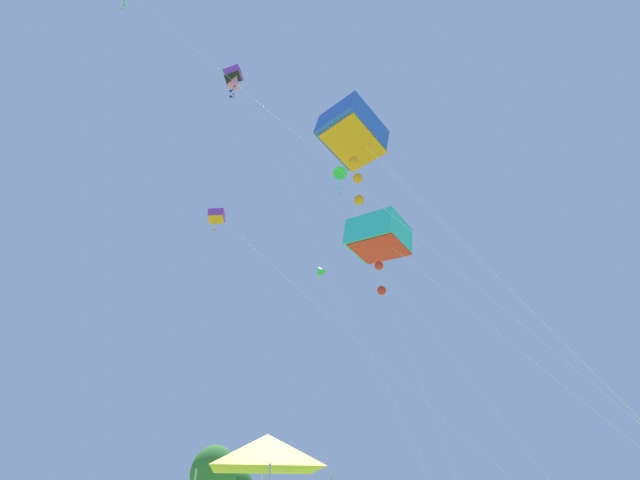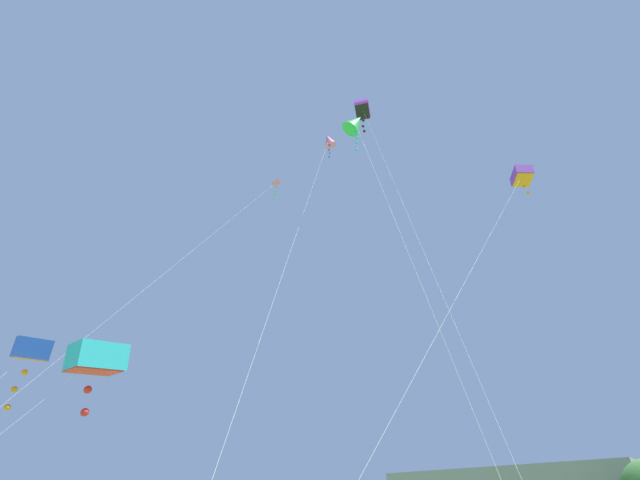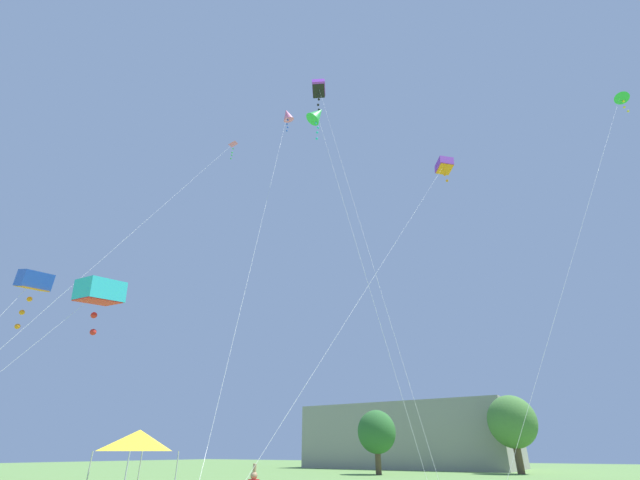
{
  "view_description": "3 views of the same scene",
  "coord_description": "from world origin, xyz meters",
  "px_view_note": "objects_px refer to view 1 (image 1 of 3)",
  "views": [
    {
      "loc": [
        -17.81,
        -2.46,
        1.52
      ],
      "look_at": [
        -6.31,
        5.76,
        10.52
      ],
      "focal_mm": 24.0,
      "sensor_mm": 36.0,
      "label": 1
    },
    {
      "loc": [
        6.79,
        -2.97,
        3.97
      ],
      "look_at": [
        -2.37,
        6.9,
        12.65
      ],
      "focal_mm": 24.0,
      "sensor_mm": 36.0,
      "label": 2
    },
    {
      "loc": [
        8.49,
        -7.11,
        2.4
      ],
      "look_at": [
        -1.47,
        8.73,
        11.66
      ],
      "focal_mm": 24.0,
      "sensor_mm": 36.0,
      "label": 3
    }
  ],
  "objects_px": {
    "kite_cyan_box_0": "(378,238)",
    "kite_green_diamond_6": "(340,172)",
    "kite_green_diamond_1": "(320,270)",
    "festival_tent": "(267,452)",
    "kite_pink_diamond_3": "(235,82)",
    "kite_purple_box_4": "(217,216)",
    "kite_blue_box_2": "(352,134)",
    "kite_purple_box_5": "(233,76)"
  },
  "relations": [
    {
      "from": "kite_pink_diamond_3",
      "to": "kite_cyan_box_0",
      "type": "bearing_deg",
      "value": -99.3
    },
    {
      "from": "kite_green_diamond_1",
      "to": "kite_green_diamond_6",
      "type": "height_order",
      "value": "kite_green_diamond_1"
    },
    {
      "from": "kite_blue_box_2",
      "to": "kite_pink_diamond_3",
      "type": "xyz_separation_m",
      "value": [
        4.93,
        11.17,
        15.81
      ]
    },
    {
      "from": "kite_cyan_box_0",
      "to": "kite_purple_box_4",
      "type": "bearing_deg",
      "value": 63.91
    },
    {
      "from": "kite_cyan_box_0",
      "to": "kite_green_diamond_1",
      "type": "height_order",
      "value": "kite_green_diamond_1"
    },
    {
      "from": "kite_purple_box_5",
      "to": "kite_pink_diamond_3",
      "type": "bearing_deg",
      "value": -122.7
    },
    {
      "from": "festival_tent",
      "to": "kite_green_diamond_1",
      "type": "bearing_deg",
      "value": 32.71
    },
    {
      "from": "kite_blue_box_2",
      "to": "kite_green_diamond_6",
      "type": "relative_size",
      "value": 0.49
    },
    {
      "from": "festival_tent",
      "to": "kite_cyan_box_0",
      "type": "distance_m",
      "value": 6.52
    },
    {
      "from": "kite_purple_box_4",
      "to": "festival_tent",
      "type": "bearing_deg",
      "value": -121.68
    },
    {
      "from": "kite_purple_box_5",
      "to": "kite_green_diamond_6",
      "type": "relative_size",
      "value": 1.5
    },
    {
      "from": "kite_green_diamond_1",
      "to": "kite_purple_box_4",
      "type": "bearing_deg",
      "value": 168.2
    },
    {
      "from": "kite_pink_diamond_3",
      "to": "kite_purple_box_4",
      "type": "distance_m",
      "value": 13.5
    },
    {
      "from": "festival_tent",
      "to": "kite_blue_box_2",
      "type": "distance_m",
      "value": 8.29
    },
    {
      "from": "festival_tent",
      "to": "kite_green_diamond_6",
      "type": "height_order",
      "value": "kite_green_diamond_6"
    },
    {
      "from": "festival_tent",
      "to": "kite_green_diamond_1",
      "type": "xyz_separation_m",
      "value": [
        22.58,
        14.5,
        19.87
      ]
    },
    {
      "from": "kite_purple_box_4",
      "to": "kite_purple_box_5",
      "type": "height_order",
      "value": "kite_purple_box_5"
    },
    {
      "from": "kite_cyan_box_0",
      "to": "kite_purple_box_4",
      "type": "relative_size",
      "value": 0.37
    },
    {
      "from": "festival_tent",
      "to": "kite_purple_box_4",
      "type": "bearing_deg",
      "value": 58.32
    },
    {
      "from": "kite_purple_box_4",
      "to": "kite_cyan_box_0",
      "type": "bearing_deg",
      "value": -116.09
    },
    {
      "from": "kite_purple_box_4",
      "to": "kite_green_diamond_6",
      "type": "relative_size",
      "value": 1.23
    },
    {
      "from": "kite_purple_box_4",
      "to": "kite_green_diamond_6",
      "type": "bearing_deg",
      "value": -101.39
    },
    {
      "from": "kite_blue_box_2",
      "to": "kite_purple_box_5",
      "type": "bearing_deg",
      "value": 64.62
    },
    {
      "from": "kite_blue_box_2",
      "to": "kite_purple_box_4",
      "type": "bearing_deg",
      "value": 58.4
    },
    {
      "from": "festival_tent",
      "to": "kite_blue_box_2",
      "type": "xyz_separation_m",
      "value": [
        -2.82,
        -4.64,
        6.27
      ]
    },
    {
      "from": "kite_cyan_box_0",
      "to": "kite_green_diamond_6",
      "type": "xyz_separation_m",
      "value": [
        7.04,
        5.68,
        10.59
      ]
    },
    {
      "from": "kite_purple_box_5",
      "to": "kite_cyan_box_0",
      "type": "bearing_deg",
      "value": -103.99
    },
    {
      "from": "kite_green_diamond_1",
      "to": "kite_green_diamond_6",
      "type": "distance_m",
      "value": 19.78
    },
    {
      "from": "festival_tent",
      "to": "kite_green_diamond_1",
      "type": "distance_m",
      "value": 33.39
    },
    {
      "from": "kite_blue_box_2",
      "to": "kite_green_diamond_6",
      "type": "xyz_separation_m",
      "value": [
        10.35,
        6.87,
        9.83
      ]
    },
    {
      "from": "festival_tent",
      "to": "kite_green_diamond_6",
      "type": "bearing_deg",
      "value": 16.49
    },
    {
      "from": "kite_green_diamond_1",
      "to": "kite_cyan_box_0",
      "type": "bearing_deg",
      "value": -140.91
    },
    {
      "from": "kite_pink_diamond_3",
      "to": "kite_purple_box_4",
      "type": "relative_size",
      "value": 1.06
    },
    {
      "from": "festival_tent",
      "to": "kite_pink_diamond_3",
      "type": "relative_size",
      "value": 0.13
    },
    {
      "from": "kite_cyan_box_0",
      "to": "kite_purple_box_5",
      "type": "distance_m",
      "value": 23.93
    },
    {
      "from": "kite_blue_box_2",
      "to": "festival_tent",
      "type": "bearing_deg",
      "value": 58.72
    },
    {
      "from": "kite_purple_box_4",
      "to": "kite_purple_box_5",
      "type": "xyz_separation_m",
      "value": [
        -7.0,
        -8.32,
        5.21
      ]
    },
    {
      "from": "festival_tent",
      "to": "kite_pink_diamond_3",
      "type": "height_order",
      "value": "kite_pink_diamond_3"
    },
    {
      "from": "festival_tent",
      "to": "kite_cyan_box_0",
      "type": "relative_size",
      "value": 0.36
    },
    {
      "from": "kite_green_diamond_1",
      "to": "kite_blue_box_2",
      "type": "xyz_separation_m",
      "value": [
        -25.4,
        -19.14,
        -13.6
      ]
    },
    {
      "from": "kite_green_diamond_6",
      "to": "festival_tent",
      "type": "bearing_deg",
      "value": -163.51
    },
    {
      "from": "festival_tent",
      "to": "kite_purple_box_4",
      "type": "relative_size",
      "value": 0.13
    }
  ]
}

